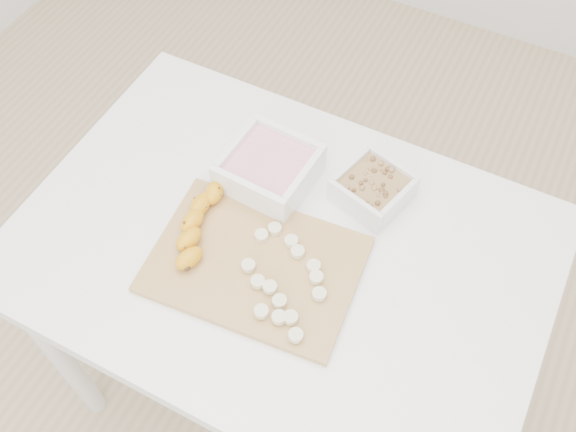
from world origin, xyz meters
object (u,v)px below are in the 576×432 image
at_px(table, 281,270).
at_px(banana, 198,225).
at_px(cutting_board, 255,264).
at_px(bowl_yogurt, 269,169).
at_px(bowl_granola, 373,188).

relative_size(table, banana, 4.98).
bearing_deg(cutting_board, banana, 174.43).
relative_size(cutting_board, banana, 1.88).
bearing_deg(cutting_board, bowl_yogurt, 110.38).
xyz_separation_m(table, cutting_board, (-0.02, -0.06, 0.10)).
relative_size(bowl_yogurt, banana, 0.88).
bearing_deg(banana, cutting_board, -7.56).
height_order(table, banana, banana).
height_order(bowl_yogurt, bowl_granola, bowl_yogurt).
relative_size(table, bowl_yogurt, 5.66).
relative_size(table, bowl_granola, 6.35).
distance_m(bowl_granola, banana, 0.35).
bearing_deg(bowl_granola, bowl_yogurt, -164.25).
bearing_deg(banana, bowl_granola, 39.82).
distance_m(bowl_yogurt, cutting_board, 0.20).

